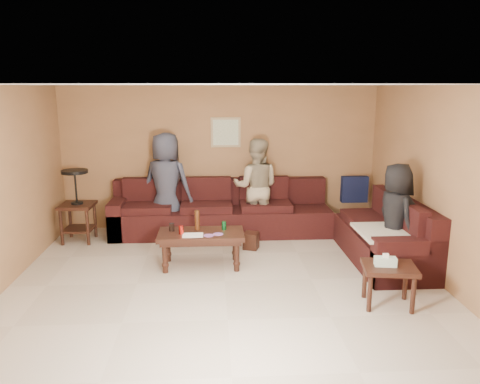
{
  "coord_description": "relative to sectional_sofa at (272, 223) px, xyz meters",
  "views": [
    {
      "loc": [
        -0.15,
        -5.68,
        2.48
      ],
      "look_at": [
        0.25,
        0.85,
        1.0
      ],
      "focal_mm": 35.0,
      "sensor_mm": 36.0,
      "label": 1
    }
  ],
  "objects": [
    {
      "name": "room",
      "position": [
        -0.81,
        -1.52,
        1.34
      ],
      "size": [
        5.6,
        5.5,
        2.5
      ],
      "color": "beige",
      "rests_on": "ground"
    },
    {
      "name": "sectional_sofa",
      "position": [
        0.0,
        0.0,
        0.0
      ],
      "size": [
        4.65,
        2.9,
        0.97
      ],
      "color": "#331111",
      "rests_on": "ground"
    },
    {
      "name": "coffee_table",
      "position": [
        -1.13,
        -0.95,
        0.09
      ],
      "size": [
        1.19,
        0.6,
        0.78
      ],
      "rotation": [
        0.0,
        0.0,
        -0.0
      ],
      "color": "#331811",
      "rests_on": "ground"
    },
    {
      "name": "end_table_left",
      "position": [
        -3.15,
        0.27,
        0.29
      ],
      "size": [
        0.54,
        0.54,
        1.18
      ],
      "rotation": [
        0.0,
        0.0,
        -0.05
      ],
      "color": "#331811",
      "rests_on": "ground"
    },
    {
      "name": "side_table_right",
      "position": [
        1.04,
        -2.31,
        0.09
      ],
      "size": [
        0.66,
        0.57,
        0.63
      ],
      "rotation": [
        0.0,
        0.0,
        -0.16
      ],
      "color": "#331811",
      "rests_on": "ground"
    },
    {
      "name": "waste_bin",
      "position": [
        -0.37,
        -0.28,
        -0.2
      ],
      "size": [
        0.28,
        0.28,
        0.26
      ],
      "primitive_type": "cube",
      "rotation": [
        0.0,
        0.0,
        -0.34
      ],
      "color": "#331811",
      "rests_on": "ground"
    },
    {
      "name": "wall_art",
      "position": [
        -0.71,
        0.96,
        1.37
      ],
      "size": [
        0.52,
        0.04,
        0.52
      ],
      "color": "tan",
      "rests_on": "ground"
    },
    {
      "name": "person_left",
      "position": [
        -1.73,
        0.55,
        0.55
      ],
      "size": [
        0.99,
        0.82,
        1.75
      ],
      "primitive_type": "imported",
      "rotation": [
        0.0,
        0.0,
        2.79
      ],
      "color": "#333647",
      "rests_on": "ground"
    },
    {
      "name": "person_middle",
      "position": [
        -0.22,
        0.49,
        0.5
      ],
      "size": [
        0.9,
        0.76,
        1.64
      ],
      "primitive_type": "imported",
      "rotation": [
        0.0,
        0.0,
        2.96
      ],
      "color": "tan",
      "rests_on": "ground"
    },
    {
      "name": "person_right",
      "position": [
        1.53,
        -1.2,
        0.42
      ],
      "size": [
        0.59,
        0.79,
        1.48
      ],
      "primitive_type": "imported",
      "rotation": [
        0.0,
        0.0,
        1.74
      ],
      "color": "black",
      "rests_on": "ground"
    }
  ]
}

